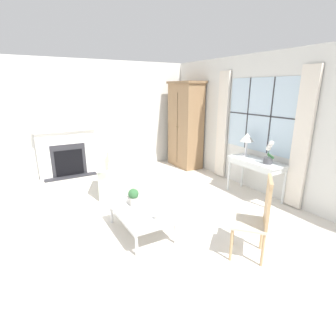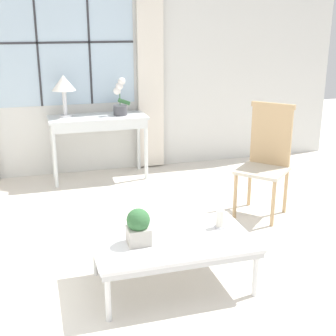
{
  "view_description": "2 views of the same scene",
  "coord_description": "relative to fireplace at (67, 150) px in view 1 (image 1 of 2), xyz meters",
  "views": [
    {
      "loc": [
        3.77,
        -1.3,
        2.14
      ],
      "look_at": [
        0.43,
        0.61,
        0.95
      ],
      "focal_mm": 28.0,
      "sensor_mm": 36.0,
      "label": 1
    },
    {
      "loc": [
        -0.41,
        -2.77,
        1.87
      ],
      "look_at": [
        0.56,
        0.54,
        0.77
      ],
      "focal_mm": 50.0,
      "sensor_mm": 36.0,
      "label": 2
    }
  ],
  "objects": [
    {
      "name": "ground_plane",
      "position": [
        2.91,
        0.33,
        -0.67
      ],
      "size": [
        14.0,
        14.0,
        0.0
      ],
      "primitive_type": "plane",
      "color": "silver"
    },
    {
      "name": "wall_back_windowed",
      "position": [
        2.91,
        3.36,
        0.72
      ],
      "size": [
        7.2,
        0.14,
        2.8
      ],
      "color": "silver",
      "rests_on": "ground_plane"
    },
    {
      "name": "wall_left",
      "position": [
        -0.12,
        0.93,
        0.73
      ],
      "size": [
        0.06,
        7.2,
        2.8
      ],
      "primitive_type": "cube",
      "color": "silver",
      "rests_on": "ground_plane"
    },
    {
      "name": "fireplace",
      "position": [
        0.0,
        0.0,
        0.0
      ],
      "size": [
        0.34,
        1.45,
        1.99
      ],
      "color": "#2D2D33",
      "rests_on": "ground_plane"
    },
    {
      "name": "armoire",
      "position": [
        0.67,
        3.02,
        0.48
      ],
      "size": [
        1.09,
        0.58,
        2.3
      ],
      "color": "#93704C",
      "rests_on": "ground_plane"
    },
    {
      "name": "console_table",
      "position": [
        3.23,
        3.03,
        0.0
      ],
      "size": [
        1.15,
        0.49,
        0.77
      ],
      "color": "silver",
      "rests_on": "ground_plane"
    },
    {
      "name": "table_lamp",
      "position": [
        2.86,
        3.1,
        0.46
      ],
      "size": [
        0.28,
        0.28,
        0.49
      ],
      "color": "silver",
      "rests_on": "console_table"
    },
    {
      "name": "potted_orchid",
      "position": [
        3.5,
        3.02,
        0.27
      ],
      "size": [
        0.21,
        0.16,
        0.44
      ],
      "color": "#4C4C51",
      "rests_on": "console_table"
    },
    {
      "name": "armchair_upholstered",
      "position": [
        1.73,
        0.72,
        -0.39
      ],
      "size": [
        1.07,
        1.1,
        0.86
      ],
      "color": "beige",
      "rests_on": "ground_plane"
    },
    {
      "name": "side_chair_wooden",
      "position": [
        4.66,
        1.51,
        -0.07
      ],
      "size": [
        0.62,
        0.62,
        1.09
      ],
      "color": "beige",
      "rests_on": "ground_plane"
    },
    {
      "name": "coffee_table",
      "position": [
        3.37,
        0.45,
        -0.34
      ],
      "size": [
        1.13,
        0.7,
        0.38
      ],
      "color": "silver",
      "rests_on": "ground_plane"
    },
    {
      "name": "potted_plant_small",
      "position": [
        3.13,
        0.44,
        -0.17
      ],
      "size": [
        0.16,
        0.16,
        0.26
      ],
      "color": "#BCB7AD",
      "rests_on": "coffee_table"
    },
    {
      "name": "pillar_candle",
      "position": [
        3.77,
        0.53,
        -0.23
      ],
      "size": [
        0.09,
        0.09,
        0.15
      ],
      "color": "silver",
      "rests_on": "coffee_table"
    }
  ]
}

